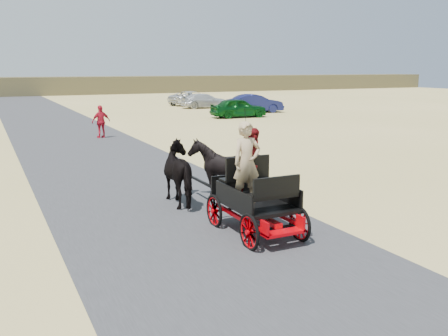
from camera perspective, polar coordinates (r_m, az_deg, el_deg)
name	(u,v)px	position (r m, az deg, el deg)	size (l,w,h in m)	color
ground	(194,229)	(11.61, -3.48, -6.99)	(140.00, 140.00, 0.00)	tan
road	(194,229)	(11.61, -3.48, -6.96)	(6.00, 140.00, 0.01)	#38383A
ridge_far	(14,86)	(72.36, -22.86, 8.59)	(140.00, 6.00, 2.40)	brown
carriage	(255,217)	(11.27, 3.58, -5.65)	(1.30, 2.40, 0.72)	black
horse_left	(183,173)	(13.55, -4.69, -0.61)	(0.91, 2.01, 1.70)	black
horse_right	(220,170)	(13.97, -0.48, -0.19)	(1.37, 1.54, 1.70)	black
driver_man	(247,163)	(10.91, 2.61, 0.62)	(0.66, 0.43, 1.80)	tan
passenger_woman	(254,162)	(11.64, 3.48, 0.74)	(0.77, 0.60, 1.58)	#660C0F
pedestrian	(101,122)	(27.11, -13.87, 5.17)	(1.01, 0.42, 1.73)	red
car_a	(238,108)	(37.35, 1.67, 6.89)	(1.69, 4.20, 1.43)	#0C4C19
car_b	(255,103)	(41.47, 3.56, 7.38)	(1.59, 4.57, 1.51)	navy
car_c	(205,101)	(46.11, -2.13, 7.68)	(1.84, 4.52, 1.31)	silver
car_d	(193,98)	(49.77, -3.61, 7.97)	(2.28, 4.95, 1.38)	silver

